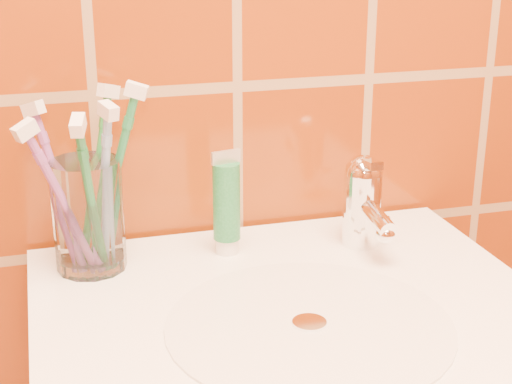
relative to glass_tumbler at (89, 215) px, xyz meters
name	(u,v)px	position (x,y,z in m)	size (l,w,h in m)	color
glass_tumbler	(89,215)	(0.00, 0.00, 0.00)	(0.08, 0.08, 0.13)	white
toothpaste_tube	(227,206)	(0.17, 0.00, 0.00)	(0.04, 0.03, 0.13)	white
faucet	(364,198)	(0.34, -0.03, 0.00)	(0.05, 0.11, 0.12)	white
toothbrush_0	(114,178)	(0.03, 0.00, 0.04)	(0.08, 0.04, 0.23)	#207947
toothbrush_1	(91,199)	(0.00, -0.04, 0.03)	(0.04, 0.10, 0.21)	#1E713D
toothbrush_2	(104,189)	(0.02, -0.01, 0.04)	(0.04, 0.06, 0.21)	#7CA1DC
toothbrush_3	(64,202)	(-0.03, -0.03, 0.03)	(0.09, 0.06, 0.20)	#8B4A9F
toothbrush_4	(60,189)	(-0.03, 0.01, 0.03)	(0.07, 0.07, 0.21)	#84489A
toothbrush_5	(97,177)	(0.01, 0.03, 0.04)	(0.07, 0.06, 0.22)	#207A34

